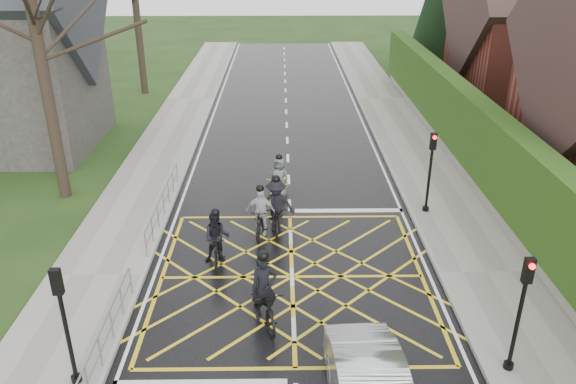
{
  "coord_description": "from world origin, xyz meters",
  "views": [
    {
      "loc": [
        -0.31,
        -14.56,
        9.63
      ],
      "look_at": [
        -0.08,
        3.43,
        1.3
      ],
      "focal_mm": 35.0,
      "sensor_mm": 36.0,
      "label": 1
    }
  ],
  "objects_px": {
    "cyclist_rear": "(264,298)",
    "cyclist_lead": "(279,183)",
    "cyclist_back": "(217,242)",
    "cyclist_mid": "(276,211)",
    "cyclist_front": "(261,217)"
  },
  "relations": [
    {
      "from": "cyclist_rear",
      "to": "cyclist_lead",
      "type": "bearing_deg",
      "value": 70.41
    },
    {
      "from": "cyclist_back",
      "to": "cyclist_mid",
      "type": "height_order",
      "value": "cyclist_mid"
    },
    {
      "from": "cyclist_mid",
      "to": "cyclist_back",
      "type": "bearing_deg",
      "value": -134.66
    },
    {
      "from": "cyclist_back",
      "to": "cyclist_front",
      "type": "xyz_separation_m",
      "value": [
        1.33,
        1.8,
        -0.02
      ]
    },
    {
      "from": "cyclist_rear",
      "to": "cyclist_back",
      "type": "relative_size",
      "value": 1.21
    },
    {
      "from": "cyclist_front",
      "to": "cyclist_rear",
      "type": "bearing_deg",
      "value": -80.17
    },
    {
      "from": "cyclist_rear",
      "to": "cyclist_lead",
      "type": "height_order",
      "value": "cyclist_rear"
    },
    {
      "from": "cyclist_rear",
      "to": "cyclist_lead",
      "type": "distance_m",
      "value": 7.76
    },
    {
      "from": "cyclist_rear",
      "to": "cyclist_back",
      "type": "xyz_separation_m",
      "value": [
        -1.57,
        2.95,
        0.03
      ]
    },
    {
      "from": "cyclist_back",
      "to": "cyclist_lead",
      "type": "xyz_separation_m",
      "value": [
        1.97,
        4.8,
        -0.08
      ]
    },
    {
      "from": "cyclist_rear",
      "to": "cyclist_front",
      "type": "relative_size",
      "value": 1.19
    },
    {
      "from": "cyclist_rear",
      "to": "cyclist_mid",
      "type": "distance_m",
      "value": 5.06
    },
    {
      "from": "cyclist_back",
      "to": "cyclist_mid",
      "type": "xyz_separation_m",
      "value": [
        1.87,
        2.09,
        0.06
      ]
    },
    {
      "from": "cyclist_rear",
      "to": "cyclist_front",
      "type": "xyz_separation_m",
      "value": [
        -0.24,
        4.75,
        0.01
      ]
    },
    {
      "from": "cyclist_front",
      "to": "cyclist_lead",
      "type": "height_order",
      "value": "cyclist_front"
    }
  ]
}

